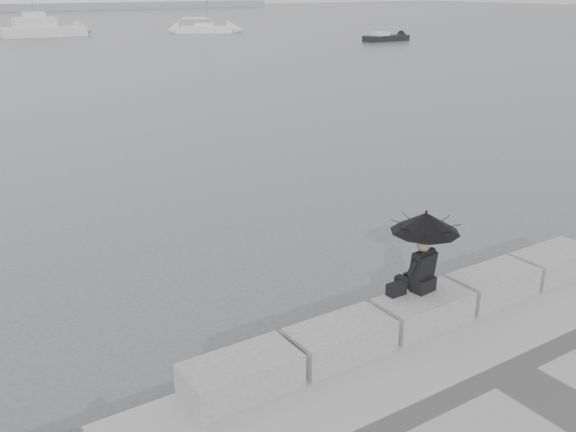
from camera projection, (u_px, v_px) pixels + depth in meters
ground at (401, 338)px, 11.04m from camera, size 360.00×360.00×0.00m
stone_block_far_left at (241, 376)px, 8.67m from camera, size 1.60×0.80×0.50m
stone_block_left at (340, 340)px, 9.55m from camera, size 1.60×0.80×0.50m
stone_block_centre at (423, 310)px, 10.43m from camera, size 1.60×0.80×0.50m
stone_block_right at (493, 285)px, 11.31m from camera, size 1.60×0.80×0.50m
stone_block_far_right at (553, 263)px, 12.19m from camera, size 1.60×0.80×0.50m
seated_person at (425, 234)px, 10.22m from camera, size 1.12×1.12×1.39m
bag at (396, 289)px, 10.36m from camera, size 0.31×0.18×0.20m
sailboat_right at (205, 28)px, 81.08m from camera, size 7.21×5.61×12.90m
motor_cruiser at (44, 29)px, 74.73m from camera, size 9.45×3.23×4.50m
small_motorboat at (386, 38)px, 69.03m from camera, size 5.37×1.71×1.10m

